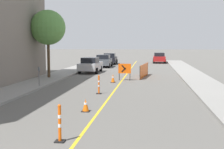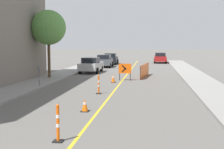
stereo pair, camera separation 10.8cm
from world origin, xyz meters
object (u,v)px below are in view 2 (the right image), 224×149
(delineator_post_rear, at_px, (99,86))
(arrow_barricade_primary, at_px, (125,69))
(delineator_post_front, at_px, (58,126))
(parking_meter_near_curb, at_px, (39,72))
(parked_car_curb_mid, at_px, (104,61))
(street_tree_left_near, at_px, (48,28))
(parked_car_curb_near, at_px, (91,65))
(parked_car_curb_far, at_px, (111,59))
(traffic_cone_third, at_px, (113,78))
(traffic_cone_second, at_px, (85,105))
(parked_car_opposite_side, at_px, (160,58))

(delineator_post_rear, bearing_deg, arrow_barricade_primary, 81.80)
(delineator_post_front, bearing_deg, parking_meter_near_curb, 113.02)
(arrow_barricade_primary, distance_m, parked_car_curb_mid, 14.34)
(street_tree_left_near, bearing_deg, delineator_post_front, -70.57)
(parked_car_curb_near, relative_size, parked_car_curb_mid, 1.01)
(parked_car_curb_far, relative_size, street_tree_left_near, 0.76)
(traffic_cone_third, bearing_deg, delineator_post_rear, -92.14)
(traffic_cone_third, relative_size, arrow_barricade_primary, 0.47)
(delineator_post_rear, height_order, street_tree_left_near, street_tree_left_near)
(traffic_cone_second, relative_size, parking_meter_near_curb, 0.44)
(delineator_post_front, relative_size, parked_car_curb_far, 0.27)
(delineator_post_rear, distance_m, parked_car_opposite_side, 30.38)
(traffic_cone_second, xyz_separation_m, traffic_cone_third, (0.00, 10.44, 0.04))
(traffic_cone_third, height_order, parked_car_curb_mid, parked_car_curb_mid)
(parked_car_curb_far, bearing_deg, traffic_cone_third, -83.75)
(parked_car_curb_far, bearing_deg, delineator_post_rear, -85.84)
(delineator_post_front, relative_size, parking_meter_near_curb, 0.92)
(traffic_cone_second, xyz_separation_m, delineator_post_rear, (-0.21, 4.92, 0.20))
(parked_car_curb_near, bearing_deg, delineator_post_front, -79.35)
(delineator_post_front, relative_size, arrow_barricade_primary, 0.86)
(parked_car_curb_near, bearing_deg, parked_car_opposite_side, 68.03)
(parked_car_curb_mid, bearing_deg, traffic_cone_second, -84.66)
(arrow_barricade_primary, bearing_deg, traffic_cone_second, -94.68)
(traffic_cone_second, xyz_separation_m, delineator_post_front, (0.08, -4.35, 0.23))
(parked_car_curb_near, distance_m, parked_car_curb_mid, 7.56)
(arrow_barricade_primary, xyz_separation_m, parked_car_opposite_side, (3.48, 23.08, -0.14))
(parked_car_curb_near, xyz_separation_m, parked_car_curb_far, (0.34, 13.17, 0.00))
(delineator_post_rear, distance_m, parked_car_curb_mid, 20.98)
(delineator_post_front, height_order, parking_meter_near_curb, parking_meter_near_curb)
(parked_car_curb_near, relative_size, parking_meter_near_curb, 3.34)
(parked_car_curb_far, bearing_deg, street_tree_left_near, -100.24)
(delineator_post_rear, xyz_separation_m, parked_car_opposite_side, (4.48, 30.04, 0.31))
(delineator_post_rear, relative_size, parked_car_curb_mid, 0.26)
(traffic_cone_second, xyz_separation_m, street_tree_left_near, (-5.78, 12.26, 4.09))
(delineator_post_front, distance_m, parking_meter_near_curb, 12.31)
(parked_car_curb_far, bearing_deg, parking_meter_near_curb, -95.96)
(delineator_post_front, bearing_deg, traffic_cone_third, 90.32)
(traffic_cone_third, distance_m, parked_car_curb_mid, 15.56)
(traffic_cone_second, bearing_deg, parked_car_curb_far, 95.33)
(parked_car_curb_far, height_order, parked_car_opposite_side, same)
(parked_car_curb_near, bearing_deg, parked_car_curb_far, 90.72)
(delineator_post_rear, relative_size, street_tree_left_near, 0.20)
(traffic_cone_third, xyz_separation_m, delineator_post_front, (0.08, -14.79, 0.19))
(traffic_cone_third, relative_size, delineator_post_front, 0.55)
(street_tree_left_near, bearing_deg, traffic_cone_third, -17.50)
(parked_car_opposite_side, bearing_deg, traffic_cone_third, -99.36)
(parked_car_curb_near, relative_size, street_tree_left_near, 0.76)
(traffic_cone_second, distance_m, parking_meter_near_curb, 8.46)
(arrow_barricade_primary, bearing_deg, parking_meter_near_curb, -139.24)
(delineator_post_front, relative_size, parked_car_curb_mid, 0.28)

